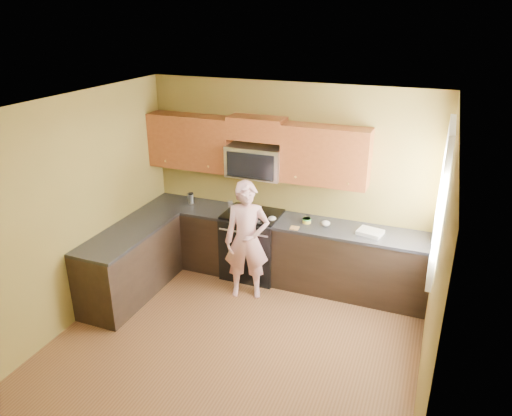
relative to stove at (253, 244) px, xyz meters
The scene contains 26 objects.
floor 1.79m from the stove, 76.57° to the right, with size 4.00×4.00×0.00m, color brown.
ceiling 2.81m from the stove, 76.57° to the right, with size 4.00×4.00×0.00m, color white.
wall_back 1.02m from the stove, 39.09° to the left, with size 4.00×4.00×0.00m, color olive.
wall_front 3.80m from the stove, 83.79° to the right, with size 4.00×4.00×0.00m, color olive.
wall_left 2.48m from the stove, 133.69° to the right, with size 4.00×4.00×0.00m, color olive.
wall_right 3.05m from the stove, 34.91° to the right, with size 4.00×4.00×0.00m, color olive.
cabinet_back_run 0.40m from the stove, ahead, with size 4.00×0.60×0.88m, color black.
cabinet_left_run 1.69m from the stove, 140.41° to the right, with size 0.60×1.60×0.88m, color black.
countertop_back 0.58m from the stove, ahead, with size 4.00×0.62×0.04m, color black.
countertop_left 1.73m from the stove, 140.19° to the right, with size 0.62×1.60×0.04m, color black.
stove is the anchor object (origin of this frame).
microwave 0.98m from the stove, 90.00° to the left, with size 0.76×0.40×0.42m, color silver, non-canonical shape.
upper_cab_left 1.40m from the stove, behind, with size 1.22×0.33×0.75m, color brown, non-canonical shape.
upper_cab_right 1.36m from the stove, ahead, with size 1.12×0.33×0.75m, color brown, non-canonical shape.
upper_cab_over_mw 1.63m from the stove, 90.00° to the left, with size 0.76×0.33×0.30m, color brown.
window 2.70m from the stove, 11.29° to the right, with size 0.06×1.06×1.66m, color white, non-canonical shape.
woman 0.63m from the stove, 75.81° to the right, with size 0.58×0.38×1.59m, color #E57281.
frying_pan 0.53m from the stove, 65.25° to the right, with size 0.23×0.41×0.05m, color black, non-canonical shape.
butter_tub 0.89m from the stove, ahead, with size 0.11×0.11×0.08m, color yellow, non-canonical shape.
toast_slice 0.84m from the stove, 17.52° to the right, with size 0.11×0.11×0.01m, color #B27F47.
napkin_a 0.58m from the stove, 14.21° to the right, with size 0.11×0.12×0.06m, color silver.
napkin_b 1.13m from the stove, ahead, with size 0.12×0.13×0.07m, color silver.
dish_towel 1.68m from the stove, ahead, with size 0.30×0.24×0.05m, color white.
travel_mug 1.09m from the stove, behind, with size 0.08×0.08×0.16m, color silver, non-canonical shape.
glass_a 1.19m from the stove, behind, with size 0.07×0.07×0.12m, color silver.
glass_c 0.64m from the stove, 165.42° to the left, with size 0.07×0.07×0.12m, color silver.
Camera 1 is at (1.88, -4.00, 3.54)m, focal length 33.89 mm.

